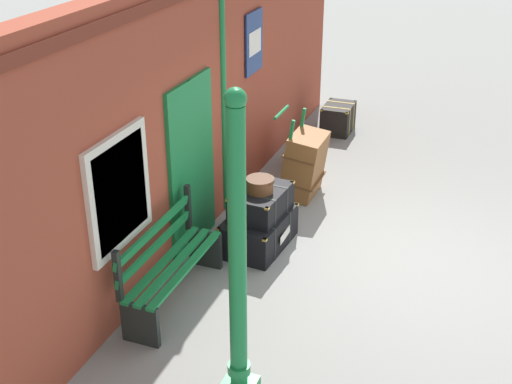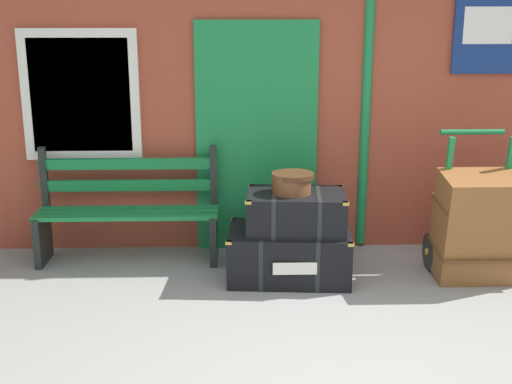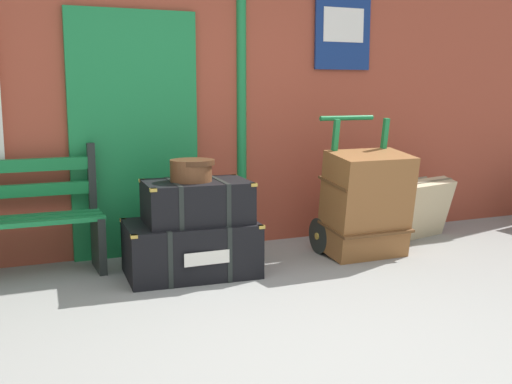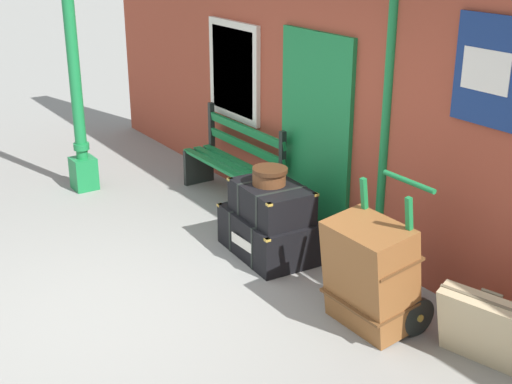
% 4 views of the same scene
% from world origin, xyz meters
% --- Properties ---
extents(ground_plane, '(60.00, 60.00, 0.00)m').
position_xyz_m(ground_plane, '(0.00, 0.00, 0.00)').
color(ground_plane, gray).
extents(brick_facade, '(10.40, 0.35, 3.20)m').
position_xyz_m(brick_facade, '(-0.02, 2.60, 1.60)').
color(brick_facade, '#9E422D').
rests_on(brick_facade, ground).
extents(lamp_post, '(0.28, 0.28, 2.94)m').
position_xyz_m(lamp_post, '(-2.96, 0.82, 1.11)').
color(lamp_post, '#197A3D').
rests_on(lamp_post, ground).
extents(platform_bench, '(1.60, 0.43, 1.01)m').
position_xyz_m(platform_bench, '(-1.61, 2.16, 0.44)').
color(platform_bench, '#197A3D').
rests_on(platform_bench, ground).
extents(steamer_trunk_base, '(1.06, 0.72, 0.43)m').
position_xyz_m(steamer_trunk_base, '(-0.20, 1.68, 0.21)').
color(steamer_trunk_base, black).
rests_on(steamer_trunk_base, ground).
extents(steamer_trunk_middle, '(0.85, 0.61, 0.33)m').
position_xyz_m(steamer_trunk_middle, '(-0.15, 1.67, 0.58)').
color(steamer_trunk_middle, black).
rests_on(steamer_trunk_middle, steamer_trunk_base).
extents(round_hatbox, '(0.34, 0.34, 0.17)m').
position_xyz_m(round_hatbox, '(-0.19, 1.67, 0.84)').
color(round_hatbox, brown).
rests_on(round_hatbox, steamer_trunk_middle).
extents(porters_trolley, '(0.71, 0.56, 1.21)m').
position_xyz_m(porters_trolley, '(1.35, 1.76, 0.27)').
color(porters_trolley, black).
rests_on(porters_trolley, ground).
extents(large_brown_trunk, '(0.70, 0.55, 0.93)m').
position_xyz_m(large_brown_trunk, '(1.35, 1.59, 0.46)').
color(large_brown_trunk, brown).
rests_on(large_brown_trunk, ground).
extents(suitcase_umber, '(0.73, 0.47, 0.60)m').
position_xyz_m(suitcase_umber, '(2.22, 1.93, 0.30)').
color(suitcase_umber, tan).
rests_on(suitcase_umber, ground).
extents(corner_trunk, '(0.70, 0.50, 0.49)m').
position_xyz_m(corner_trunk, '(3.93, 1.77, 0.24)').
color(corner_trunk, black).
rests_on(corner_trunk, ground).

